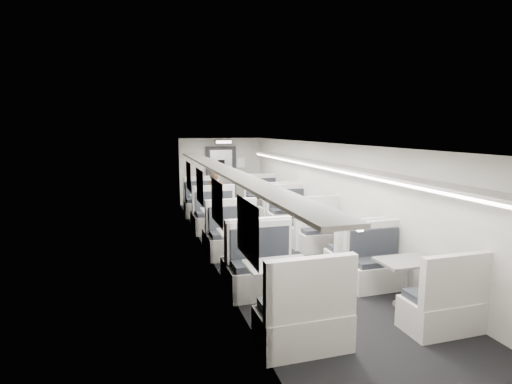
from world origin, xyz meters
TOP-DOWN VIEW (x-y plane):
  - room at (0.00, 0.00)m, footprint 3.24×12.24m
  - booth_left_a at (-1.00, 3.13)m, footprint 1.15×2.33m
  - booth_left_b at (-1.00, 1.03)m, footprint 1.13×2.30m
  - booth_left_c at (-1.00, -1.10)m, footprint 1.12×2.28m
  - booth_left_d at (-1.00, -3.18)m, footprint 1.15×2.34m
  - booth_right_a at (1.00, 3.22)m, footprint 1.15×2.33m
  - booth_right_b at (1.00, 0.85)m, footprint 1.13×2.28m
  - booth_right_c at (1.00, -1.08)m, footprint 1.01×2.04m
  - booth_right_d at (1.00, -3.39)m, footprint 1.05×2.13m
  - passenger at (-0.89, 2.27)m, footprint 0.68×0.51m
  - window_a at (-1.49, 3.40)m, footprint 0.02×1.18m
  - window_b at (-1.49, 1.20)m, footprint 0.02×1.18m
  - window_c at (-1.49, -1.00)m, footprint 0.02×1.18m
  - window_d at (-1.49, -3.20)m, footprint 0.02×1.18m
  - luggage_rack_left at (-1.24, -0.30)m, footprint 0.46×10.40m
  - luggage_rack_right at (1.24, -0.30)m, footprint 0.46×10.40m
  - vestibule_door at (0.00, 5.93)m, footprint 1.10×0.13m
  - exit_sign at (0.00, 5.44)m, footprint 0.62×0.12m
  - wall_notice at (0.75, 5.92)m, footprint 0.32×0.02m

SIDE VIEW (x-z plane):
  - booth_right_c at x=1.00m, z-range -0.18..0.91m
  - booth_right_d at x=1.00m, z-range -0.19..0.95m
  - booth_left_c at x=-1.00m, z-range -0.20..1.02m
  - booth_right_b at x=1.00m, z-range -0.20..1.02m
  - booth_left_b at x=-1.00m, z-range -0.20..1.03m
  - booth_left_a at x=-1.00m, z-range -0.21..1.04m
  - booth_right_a at x=1.00m, z-range -0.21..1.04m
  - booth_left_d at x=-1.00m, z-range -0.21..1.04m
  - passenger at x=-0.89m, z-range 0.00..1.67m
  - vestibule_door at x=0.00m, z-range -0.01..2.09m
  - room at x=0.00m, z-range -0.12..2.52m
  - window_a at x=-1.49m, z-range 0.93..1.77m
  - window_b at x=-1.49m, z-range 0.93..1.77m
  - window_c at x=-1.49m, z-range 0.93..1.77m
  - window_d at x=-1.49m, z-range 0.93..1.77m
  - wall_notice at x=0.75m, z-range 1.30..1.70m
  - luggage_rack_left at x=-1.24m, z-range 1.87..1.96m
  - luggage_rack_right at x=1.24m, z-range 1.87..1.96m
  - exit_sign at x=0.00m, z-range 2.20..2.36m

